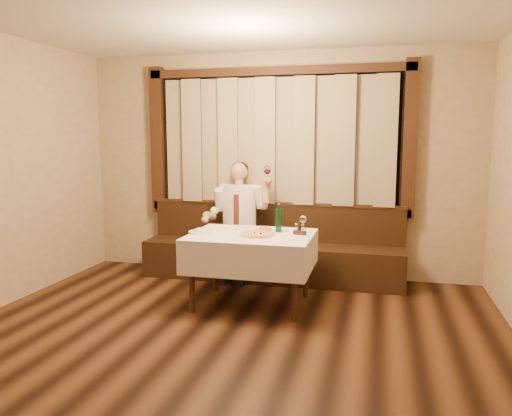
% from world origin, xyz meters
% --- Properties ---
extents(room, '(5.01, 6.01, 2.81)m').
position_xyz_m(room, '(-0.00, 0.97, 1.50)').
color(room, black).
rests_on(room, ground).
extents(banquette, '(3.20, 0.61, 0.94)m').
position_xyz_m(banquette, '(0.00, 2.72, 0.31)').
color(banquette, black).
rests_on(banquette, ground).
extents(dining_table, '(1.27, 0.97, 0.76)m').
position_xyz_m(dining_table, '(0.00, 1.70, 0.65)').
color(dining_table, black).
rests_on(dining_table, ground).
extents(pizza, '(0.36, 0.36, 0.04)m').
position_xyz_m(pizza, '(0.08, 1.62, 0.77)').
color(pizza, white).
rests_on(pizza, dining_table).
extents(pasta_red, '(0.24, 0.24, 0.08)m').
position_xyz_m(pasta_red, '(0.10, 1.87, 0.79)').
color(pasta_red, white).
rests_on(pasta_red, dining_table).
extents(pasta_cream, '(0.26, 0.26, 0.09)m').
position_xyz_m(pasta_cream, '(-0.53, 1.64, 0.79)').
color(pasta_cream, white).
rests_on(pasta_cream, dining_table).
extents(green_bottle, '(0.07, 0.07, 0.30)m').
position_xyz_m(green_bottle, '(0.25, 1.87, 0.89)').
color(green_bottle, '#104C22').
rests_on(green_bottle, dining_table).
extents(table_wine_glass, '(0.07, 0.07, 0.19)m').
position_xyz_m(table_wine_glass, '(0.51, 1.89, 0.89)').
color(table_wine_glass, white).
rests_on(table_wine_glass, dining_table).
extents(cruet_caddy, '(0.14, 0.10, 0.13)m').
position_xyz_m(cruet_caddy, '(0.49, 1.79, 0.80)').
color(cruet_caddy, black).
rests_on(cruet_caddy, dining_table).
extents(seated_man, '(0.80, 0.60, 1.45)m').
position_xyz_m(seated_man, '(-0.41, 2.63, 0.84)').
color(seated_man, black).
rests_on(seated_man, ground).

